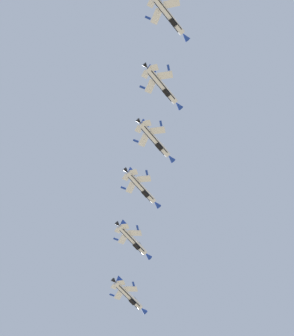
# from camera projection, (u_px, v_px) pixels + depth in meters

# --- Properties ---
(fighter_jet_lead) EXTENTS (10.28, 15.97, 4.60)m
(fighter_jet_lead) POSITION_uv_depth(u_px,v_px,m) (129.00, 296.00, 161.37)
(fighter_jet_lead) COLOR white
(fighter_jet_left_wing) EXTENTS (10.06, 15.97, 4.89)m
(fighter_jet_left_wing) POSITION_uv_depth(u_px,v_px,m) (133.00, 240.00, 156.91)
(fighter_jet_left_wing) COLOR white
(fighter_jet_right_wing) EXTENTS (10.33, 15.97, 4.51)m
(fighter_jet_right_wing) POSITION_uv_depth(u_px,v_px,m) (142.00, 188.00, 151.87)
(fighter_jet_right_wing) COLOR white
(fighter_jet_left_outer) EXTENTS (10.32, 15.97, 4.54)m
(fighter_jet_left_outer) POSITION_uv_depth(u_px,v_px,m) (155.00, 140.00, 144.28)
(fighter_jet_left_outer) COLOR white
(fighter_jet_right_outer) EXTENTS (10.28, 15.97, 4.59)m
(fighter_jet_right_outer) POSITION_uv_depth(u_px,v_px,m) (163.00, 86.00, 139.41)
(fighter_jet_right_outer) COLOR white
(fighter_jet_trail_slot) EXTENTS (10.34, 15.97, 4.49)m
(fighter_jet_trail_slot) POSITION_uv_depth(u_px,v_px,m) (169.00, 16.00, 134.43)
(fighter_jet_trail_slot) COLOR white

